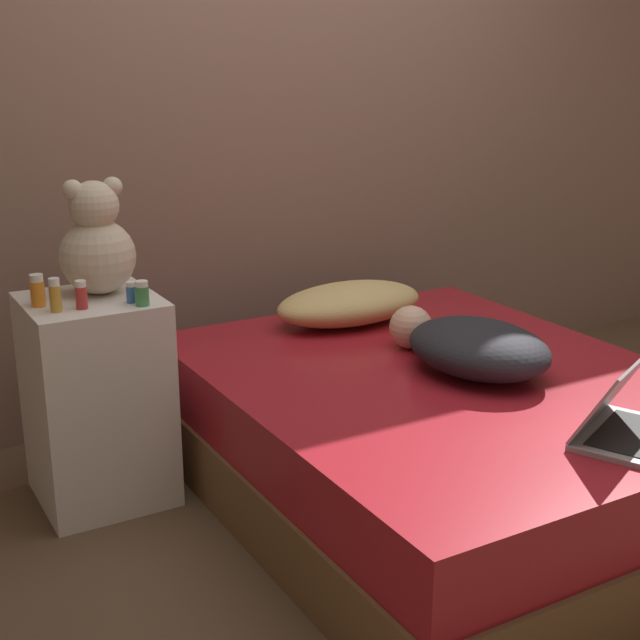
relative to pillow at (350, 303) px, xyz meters
The scene contains 13 objects.
ground_plane 0.84m from the pillow, 92.13° to the right, with size 12.00×12.00×0.00m, color brown.
wall_back 0.94m from the pillow, 92.55° to the left, with size 8.00×0.06×2.60m.
bed 0.72m from the pillow, 92.13° to the right, with size 1.46×1.82×0.46m.
nightstand 1.04m from the pillow, behind, with size 0.43×0.43×0.71m.
pillow is the anchor object (origin of this frame).
person_lying 0.66m from the pillow, 83.56° to the right, with size 0.46×0.68×0.17m.
laptop 1.30m from the pillow, 85.94° to the right, with size 0.42×0.37×0.23m.
teddy_bear 1.03m from the pillow, behind, with size 0.25×0.25×0.38m.
bottle_orange 1.21m from the pillow, behind, with size 0.05×0.05×0.10m.
bottle_blue 0.96m from the pillow, behind, with size 0.03×0.03×0.07m.
bottle_amber 1.19m from the pillow, behind, with size 0.04×0.04×0.11m.
bottle_red 1.11m from the pillow, behind, with size 0.04×0.04×0.09m.
bottle_green 0.95m from the pillow, 166.94° to the right, with size 0.04×0.04×0.08m.
Camera 1 is at (-1.74, -2.19, 1.49)m, focal length 50.00 mm.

